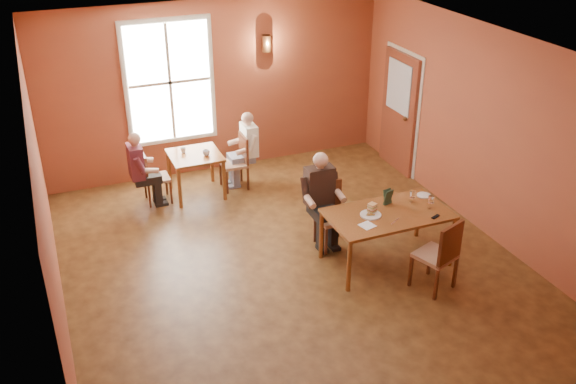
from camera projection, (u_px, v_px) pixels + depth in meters
name	position (u px, v px, depth m)	size (l,w,h in m)	color
ground	(293.00, 266.00, 8.83)	(6.00, 7.00, 0.01)	brown
wall_back	(216.00, 87.00, 11.02)	(6.00, 0.04, 3.00)	brown
wall_front	(457.00, 334.00, 5.26)	(6.00, 0.04, 3.00)	brown
wall_left	(45.00, 210.00, 7.14)	(0.04, 7.00, 3.00)	brown
wall_right	(488.00, 134.00, 9.14)	(0.04, 7.00, 3.00)	brown
ceiling	(294.00, 50.00, 7.45)	(6.00, 7.00, 0.04)	white
window	(170.00, 82.00, 10.62)	(1.36, 0.10, 1.96)	white
door	(398.00, 112.00, 11.22)	(0.12, 1.04, 2.10)	maroon
wall_sconce	(266.00, 43.00, 10.92)	(0.16, 0.16, 0.28)	brown
main_table	(386.00, 237.00, 8.76)	(1.64, 0.93, 0.77)	brown
chair_diner_main	(333.00, 217.00, 9.08)	(0.42, 0.42, 0.95)	#543016
diner_main	(334.00, 206.00, 8.97)	(0.53, 0.53, 1.33)	black
chair_empty	(435.00, 254.00, 8.17)	(0.45, 0.45, 1.01)	#40260D
plate_food	(371.00, 214.00, 8.51)	(0.28, 0.28, 0.04)	silver
sandwich	(372.00, 209.00, 8.55)	(0.10, 0.09, 0.12)	tan
goblet_a	(412.00, 197.00, 8.79)	(0.08, 0.08, 0.19)	white
goblet_b	(431.00, 202.00, 8.64)	(0.08, 0.08, 0.21)	white
menu_stand	(388.00, 197.00, 8.75)	(0.13, 0.07, 0.22)	#223A28
knife	(395.00, 221.00, 8.38)	(0.21, 0.02, 0.00)	silver
napkin	(367.00, 225.00, 8.28)	(0.18, 0.18, 0.01)	white
side_plate	(424.00, 195.00, 9.02)	(0.20, 0.20, 0.02)	silver
sunglasses	(436.00, 217.00, 8.47)	(0.13, 0.04, 0.02)	black
second_table	(196.00, 174.00, 10.58)	(0.82, 0.82, 0.72)	brown
chair_diner_white	(234.00, 163.00, 10.75)	(0.41, 0.41, 0.92)	#3F1E12
diner_white	(235.00, 154.00, 10.69)	(0.50, 0.50, 1.24)	white
chair_diner_maroon	(157.00, 177.00, 10.33)	(0.38, 0.38, 0.87)	#572E1C
diner_maroon	(154.00, 167.00, 10.24)	(0.49, 0.49, 1.23)	maroon
cup_a	(206.00, 153.00, 10.35)	(0.12, 0.12, 0.09)	silver
cup_b	(183.00, 150.00, 10.45)	(0.09, 0.09, 0.09)	silver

